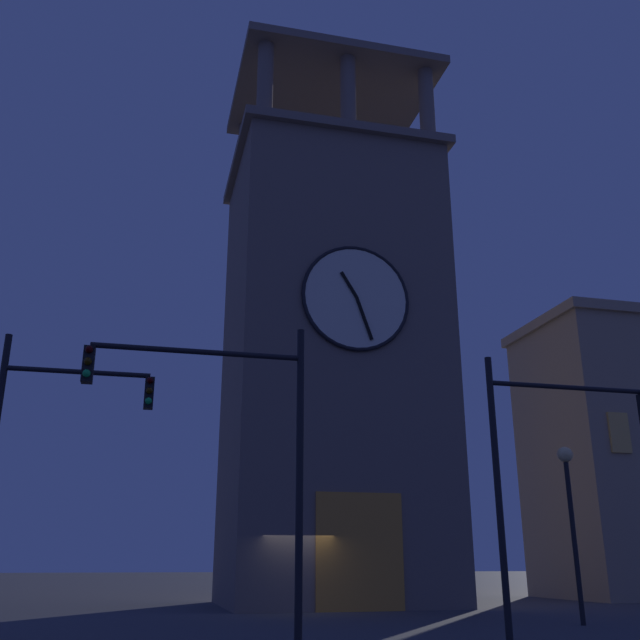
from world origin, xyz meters
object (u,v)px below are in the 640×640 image
object	(u,v)px
clocktower	(331,355)
traffic_signal_near	(41,440)
street_lamp	(570,497)
traffic_signal_mid	(233,427)
traffic_signal_far	(548,449)

from	to	relation	value
clocktower	traffic_signal_near	bearing A→B (deg)	50.20
street_lamp	clocktower	bearing A→B (deg)	-68.32
street_lamp	traffic_signal_mid	bearing A→B (deg)	20.64
traffic_signal_mid	street_lamp	world-z (taller)	traffic_signal_mid
clocktower	traffic_signal_mid	bearing A→B (deg)	67.71
traffic_signal_far	street_lamp	size ratio (longest dim) A/B	1.32
traffic_signal_mid	clocktower	bearing A→B (deg)	-112.29
clocktower	traffic_signal_near	distance (m)	16.63
traffic_signal_near	traffic_signal_mid	size ratio (longest dim) A/B	1.03
clocktower	traffic_signal_far	world-z (taller)	clocktower
traffic_signal_mid	traffic_signal_far	size ratio (longest dim) A/B	1.03
clocktower	traffic_signal_far	distance (m)	15.30
clocktower	traffic_signal_near	xyz separation A→B (m)	(9.94, 11.93, -5.96)
traffic_signal_far	street_lamp	bearing A→B (deg)	-127.53
street_lamp	traffic_signal_near	bearing A→B (deg)	5.45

